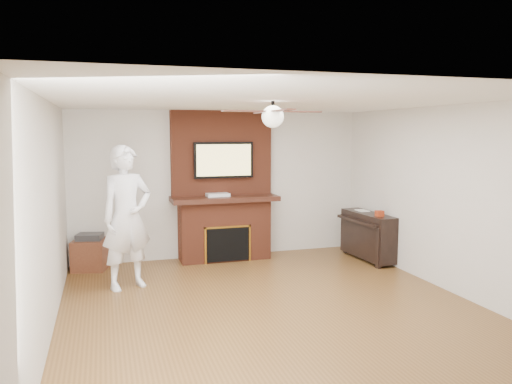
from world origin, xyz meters
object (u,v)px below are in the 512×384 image
object	(u,v)px
fireplace	(223,200)
side_table	(90,253)
piano	(368,235)
person	(127,217)

from	to	relation	value
fireplace	side_table	distance (m)	2.28
side_table	piano	size ratio (longest dim) A/B	0.49
piano	fireplace	bearing A→B (deg)	157.10
fireplace	side_table	xyz separation A→B (m)	(-2.16, -0.07, -0.73)
person	piano	xyz separation A→B (m)	(3.94, 0.39, -0.56)
fireplace	person	distance (m)	2.03
side_table	piano	xyz separation A→B (m)	(4.46, -0.74, 0.16)
side_table	person	bearing A→B (deg)	-50.80
fireplace	person	xyz separation A→B (m)	(-1.63, -1.20, -0.01)
person	side_table	size ratio (longest dim) A/B	3.28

